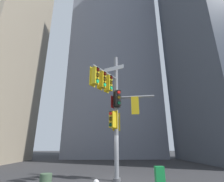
{
  "coord_description": "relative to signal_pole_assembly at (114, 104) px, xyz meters",
  "views": [
    {
      "loc": [
        -0.51,
        -10.55,
        1.91
      ],
      "look_at": [
        -0.26,
        0.34,
        5.51
      ],
      "focal_mm": 26.63,
      "sensor_mm": 36.0,
      "label": 1
    }
  ],
  "objects": [
    {
      "name": "ground",
      "position": [
        0.12,
        0.39,
        -4.44
      ],
      "size": [
        120.0,
        120.0,
        0.0
      ],
      "primitive_type": "plane",
      "color": "#2D2D30"
    },
    {
      "name": "building_mid_block",
      "position": [
        0.62,
        23.48,
        16.85
      ],
      "size": [
        16.01,
        16.01,
        42.57
      ],
      "primitive_type": "cube",
      "color": "slate",
      "rests_on": "ground"
    },
    {
      "name": "signal_pole_assembly",
      "position": [
        0.0,
        0.0,
        0.0
      ],
      "size": [
        4.01,
        2.66,
        7.92
      ],
      "color": "gray",
      "rests_on": "ground"
    },
    {
      "name": "newspaper_box",
      "position": [
        2.2,
        -1.04,
        -3.97
      ],
      "size": [
        0.45,
        0.36,
        0.92
      ],
      "color": "#198C3F",
      "rests_on": "ground"
    }
  ]
}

